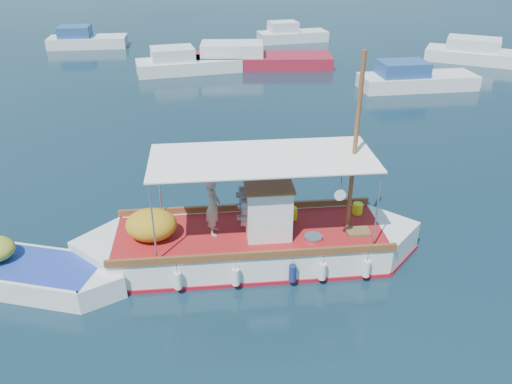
{
  "coord_description": "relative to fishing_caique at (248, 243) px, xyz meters",
  "views": [
    {
      "loc": [
        -0.53,
        -12.35,
        8.39
      ],
      "look_at": [
        -0.62,
        0.0,
        1.78
      ],
      "focal_mm": 35.0,
      "sensor_mm": 36.0,
      "label": 1
    }
  ],
  "objects": [
    {
      "name": "ground",
      "position": [
        0.85,
        0.7,
        -0.53
      ],
      "size": [
        160.0,
        160.0,
        0.0
      ],
      "primitive_type": "plane",
      "color": "black",
      "rests_on": "ground"
    },
    {
      "name": "fishing_caique",
      "position": [
        0.0,
        0.0,
        0.0
      ],
      "size": [
        9.79,
        3.39,
        6.01
      ],
      "rotation": [
        0.0,
        0.0,
        0.11
      ],
      "color": "white",
      "rests_on": "ground"
    },
    {
      "name": "dinghy",
      "position": [
        -6.0,
        -1.11,
        -0.23
      ],
      "size": [
        5.8,
        2.5,
        1.45
      ],
      "rotation": [
        0.0,
        0.0,
        -0.21
      ],
      "color": "white",
      "rests_on": "ground"
    },
    {
      "name": "bg_boat_nw",
      "position": [
        -4.47,
        20.64,
        -0.04
      ],
      "size": [
        7.02,
        4.15,
        1.8
      ],
      "rotation": [
        0.0,
        0.0,
        0.28
      ],
      "color": "silver",
      "rests_on": "ground"
    },
    {
      "name": "bg_boat_n",
      "position": [
        -0.31,
        21.93,
        -0.04
      ],
      "size": [
        10.23,
        3.09,
        1.8
      ],
      "rotation": [
        0.0,
        0.0,
        0.03
      ],
      "color": "maroon",
      "rests_on": "ground"
    },
    {
      "name": "bg_boat_ne",
      "position": [
        9.3,
        16.96,
        -0.04
      ],
      "size": [
        6.97,
        3.22,
        1.8
      ],
      "rotation": [
        0.0,
        0.0,
        0.16
      ],
      "color": "silver",
      "rests_on": "ground"
    },
    {
      "name": "bg_boat_e",
      "position": [
        16.03,
        23.18,
        -0.04
      ],
      "size": [
        8.92,
        5.81,
        1.8
      ],
      "rotation": [
        0.0,
        0.0,
        -0.41
      ],
      "color": "silver",
      "rests_on": "ground"
    },
    {
      "name": "bg_boat_far_w",
      "position": [
        -13.27,
        28.08,
        -0.04
      ],
      "size": [
        6.12,
        3.05,
        1.8
      ],
      "rotation": [
        0.0,
        0.0,
        0.13
      ],
      "color": "silver",
      "rests_on": "ground"
    },
    {
      "name": "bg_boat_far_n",
      "position": [
        2.85,
        30.31,
        -0.04
      ],
      "size": [
        5.92,
        3.36,
        1.8
      ],
      "rotation": [
        0.0,
        0.0,
        0.26
      ],
      "color": "silver",
      "rests_on": "ground"
    }
  ]
}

